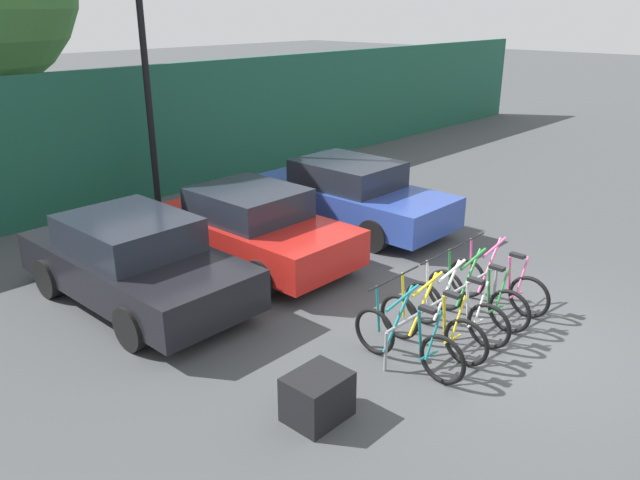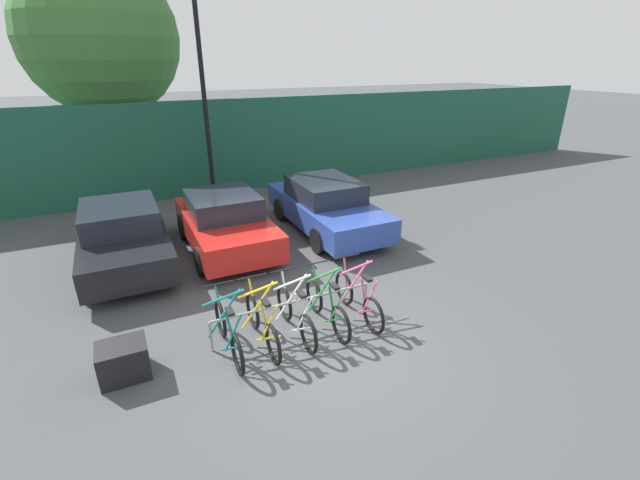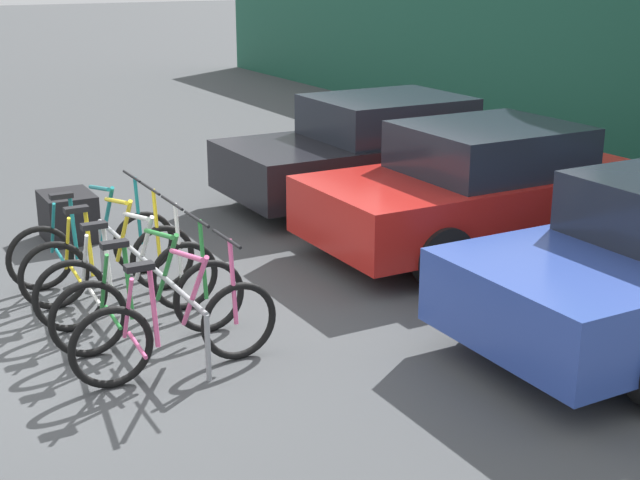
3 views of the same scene
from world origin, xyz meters
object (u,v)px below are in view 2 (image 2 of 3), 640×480
bicycle_pink (358,299)px  cargo_crate (123,361)px  car_blue (326,206)px  bicycle_green (327,307)px  bike_rack (294,305)px  lamp_post (202,80)px  car_red (225,222)px  bicycle_white (296,315)px  bicycle_yellow (262,324)px  bicycle_teal (228,333)px  tree_behind_hoarding (100,39)px  car_black (123,235)px

bicycle_pink → cargo_crate: size_ratio=2.44×
car_blue → bicycle_green: bearing=-116.3°
bike_rack → lamp_post: size_ratio=0.43×
bicycle_green → car_blue: (2.05, 4.15, 0.31)m
car_red → lamp_post: (0.57, 3.87, 3.09)m
bike_rack → bicycle_white: bearing=-102.5°
bicycle_yellow → bicycle_green: same height
lamp_post → bicycle_teal: bearing=-101.2°
bicycle_green → tree_behind_hoarding: tree_behind_hoarding is taller
bicycle_yellow → lamp_post: 8.73m
car_black → bicycle_teal: bearing=-73.2°
bicycle_green → bike_rack: bearing=165.0°
bicycle_teal → bicycle_white: same height
bike_rack → car_red: size_ratio=0.75×
bicycle_white → car_black: car_black is taller
car_blue → bicycle_teal: bearing=-132.5°
bicycle_white → car_red: car_red is taller
tree_behind_hoarding → bicycle_green: bearing=-75.9°
bicycle_yellow → bicycle_green: size_ratio=1.00×
bicycle_teal → bicycle_pink: (2.39, 0.00, 0.00)m
tree_behind_hoarding → bicycle_pink: bearing=-72.8°
bike_rack → car_red: bearing=92.6°
bicycle_white → tree_behind_hoarding: tree_behind_hoarding is taller
bicycle_yellow → cargo_crate: bicycle_yellow is taller
car_black → bicycle_pink: bearing=-49.2°
bike_rack → car_black: (-2.48, 4.10, 0.22)m
bicycle_green → bicycle_pink: 0.63m
bicycle_pink → car_black: 5.63m
bicycle_white → cargo_crate: (-2.71, 0.13, -0.10)m
tree_behind_hoarding → cargo_crate: bearing=-93.2°
bicycle_pink → tree_behind_hoarding: bearing=107.4°
bike_rack → bicycle_pink: bicycle_pink is taller
bike_rack → lamp_post: (0.39, 7.83, 3.30)m
bicycle_pink → car_red: bearing=108.7°
bicycle_green → car_red: size_ratio=0.44×
tree_behind_hoarding → car_red: bearing=-73.6°
car_blue → tree_behind_hoarding: (-4.75, 6.62, 4.26)m
car_black → car_red: bearing=-3.8°
bike_rack → bicycle_teal: bicycle_teal is taller
bicycle_teal → lamp_post: 8.81m
bicycle_green → tree_behind_hoarding: size_ratio=0.23×
bicycle_teal → car_blue: 5.64m
bicycle_yellow → bicycle_pink: size_ratio=1.00×
bicycle_yellow → car_red: 4.14m
bicycle_teal → bicycle_green: size_ratio=1.00×
bicycle_yellow → bicycle_white: 0.60m
lamp_post → tree_behind_hoarding: (-2.53, 2.80, 1.17)m
car_blue → lamp_post: 5.39m
bicycle_white → bicycle_pink: (1.23, 0.00, 0.00)m
bicycle_pink → car_black: size_ratio=0.41×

